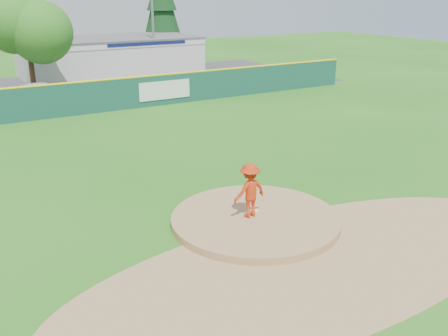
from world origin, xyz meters
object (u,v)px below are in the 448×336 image
pitcher (250,190)px  pool_building_grp (110,56)px  deciduous_tree (27,32)px  light_pole_right (152,11)px  conifer_tree (162,8)px  van (45,94)px

pitcher → pool_building_grp: pool_building_grp is taller
pool_building_grp → deciduous_tree: size_ratio=2.07×
pitcher → pool_building_grp: 32.49m
pool_building_grp → light_pole_right: (3.00, -2.99, 3.88)m
pool_building_grp → conifer_tree: conifer_tree is taller
deciduous_tree → light_pole_right: size_ratio=0.74×
pitcher → deciduous_tree: 25.19m
van → conifer_tree: conifer_tree is taller
pool_building_grp → deciduous_tree: deciduous_tree is taller
van → light_pole_right: bearing=-56.8°
pitcher → light_pole_right: bearing=-112.0°
pool_building_grp → conifer_tree: (7.00, 4.01, 3.88)m
pitcher → pool_building_grp: size_ratio=0.12×
pitcher → light_pole_right: light_pole_right is taller
van → light_pole_right: light_pole_right is taller
pool_building_grp → light_pole_right: bearing=-44.9°
deciduous_tree → conifer_tree: size_ratio=0.77×
light_pole_right → pool_building_grp: bearing=135.1°
van → light_pole_right: size_ratio=0.51×
conifer_tree → light_pole_right: 8.06m
van → pool_building_grp: bearing=-37.6°
deciduous_tree → conifer_tree: bearing=36.3°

